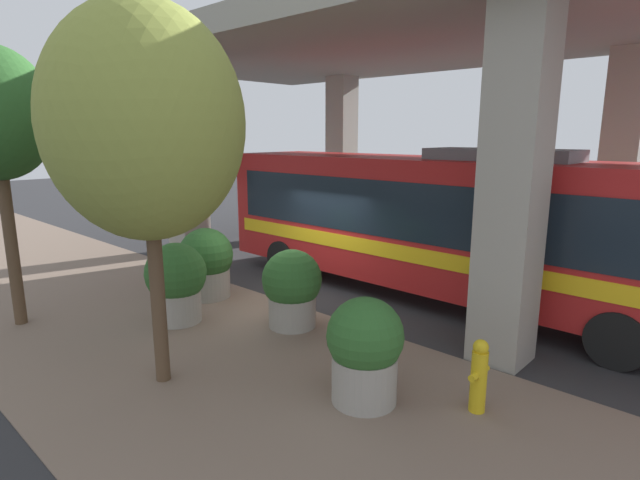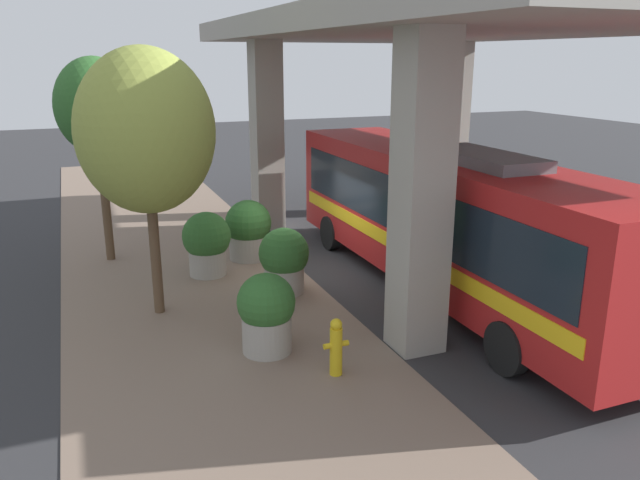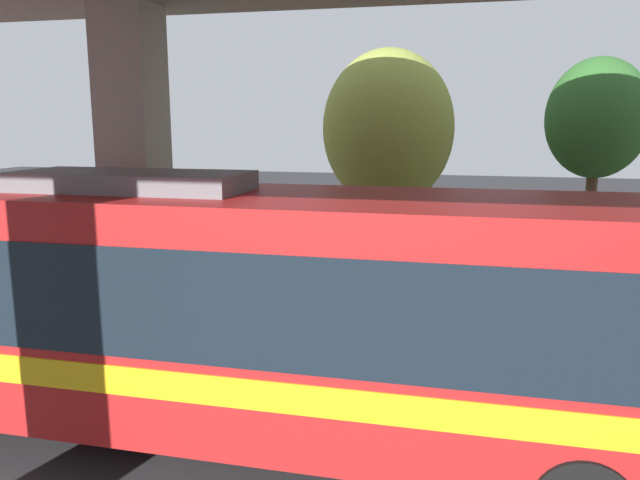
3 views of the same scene
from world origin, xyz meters
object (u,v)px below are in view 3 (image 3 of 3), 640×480
(planter_extra, at_px, (535,318))
(planter_front, at_px, (370,309))
(bus, at_px, (222,301))
(planter_back, at_px, (479,292))
(street_tree_near, at_px, (388,129))
(planter_middle, at_px, (246,282))
(street_tree_far, at_px, (597,120))
(fire_hydrant, at_px, (169,302))

(planter_extra, bearing_deg, planter_front, -88.29)
(planter_extra, bearing_deg, bus, -48.89)
(planter_back, distance_m, street_tree_near, 4.05)
(planter_extra, bearing_deg, planter_back, -145.79)
(planter_middle, xyz_separation_m, street_tree_far, (-2.41, 7.13, 3.39))
(street_tree_far, bearing_deg, planter_extra, -20.72)
(fire_hydrant, distance_m, street_tree_far, 9.80)
(street_tree_far, bearing_deg, planter_back, -45.37)
(planter_front, distance_m, planter_back, 2.42)
(bus, xyz_separation_m, planter_back, (-5.06, 3.30, -1.05))
(planter_middle, relative_size, planter_extra, 0.94)
(street_tree_near, xyz_separation_m, street_tree_far, (-0.74, 4.37, 0.20))
(planter_extra, height_order, street_tree_far, street_tree_far)
(planter_front, relative_size, planter_middle, 1.01)
(planter_front, distance_m, planter_extra, 2.86)
(street_tree_far, bearing_deg, street_tree_near, -80.34)
(street_tree_far, bearing_deg, bus, -37.38)
(bus, relative_size, planter_front, 7.52)
(planter_back, relative_size, street_tree_near, 0.29)
(fire_hydrant, distance_m, planter_extra, 7.10)
(planter_front, distance_m, planter_middle, 3.17)
(fire_hydrant, bearing_deg, planter_front, 83.90)
(planter_extra, xyz_separation_m, street_tree_far, (-3.65, 1.38, 3.36))
(planter_front, xyz_separation_m, planter_extra, (-0.09, 2.86, 0.02))
(fire_hydrant, bearing_deg, planter_extra, 87.04)
(planter_middle, bearing_deg, bus, 17.14)
(street_tree_far, bearing_deg, planter_front, -48.63)
(street_tree_near, bearing_deg, planter_extra, 45.80)
(planter_front, height_order, planter_middle, planter_front)
(fire_hydrant, height_order, planter_back, planter_back)
(street_tree_near, bearing_deg, planter_middle, -58.81)
(bus, relative_size, planter_back, 7.15)
(planter_extra, bearing_deg, fire_hydrant, -92.96)
(planter_front, xyz_separation_m, street_tree_near, (-2.99, -0.13, 3.18))
(planter_front, bearing_deg, street_tree_near, -177.57)
(planter_extra, distance_m, street_tree_near, 5.23)
(planter_front, distance_m, street_tree_far, 6.59)
(planter_extra, bearing_deg, street_tree_near, -134.20)
(bus, xyz_separation_m, planter_extra, (-3.69, 4.23, -1.08))
(planter_extra, height_order, street_tree_near, street_tree_near)
(planter_middle, relative_size, street_tree_far, 0.29)
(bus, xyz_separation_m, street_tree_near, (-6.60, 1.24, 2.08))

